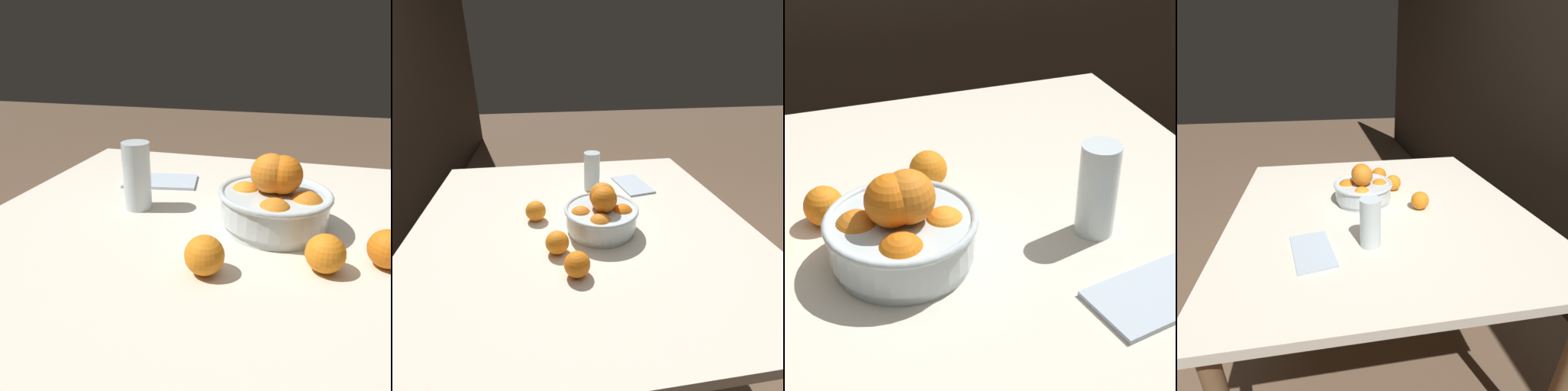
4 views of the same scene
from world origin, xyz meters
TOP-DOWN VIEW (x-y plane):
  - dining_table at (0.00, 0.00)m, footprint 1.16×1.11m
  - fruit_bowl at (-0.06, -0.06)m, footprint 0.23×0.23m
  - juice_glass at (0.25, -0.08)m, footprint 0.06×0.06m
  - orange_loose_near_bowl at (-0.27, 0.05)m, footprint 0.07×0.07m
  - orange_loose_front at (-0.16, 0.09)m, footprint 0.07×0.07m
  - orange_loose_aside at (0.03, 0.15)m, footprint 0.07×0.07m
  - napkin at (0.26, -0.26)m, footprint 0.22×0.15m

SIDE VIEW (x-z plane):
  - dining_table at x=0.00m, z-range 0.30..1.06m
  - napkin at x=0.26m, z-range 0.75..0.76m
  - orange_loose_front at x=-0.16m, z-range 0.75..0.82m
  - orange_loose_near_bowl at x=-0.27m, z-range 0.75..0.82m
  - orange_loose_aside at x=0.03m, z-range 0.75..0.82m
  - fruit_bowl at x=-0.06m, z-range 0.73..0.89m
  - juice_glass at x=0.25m, z-range 0.75..0.91m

